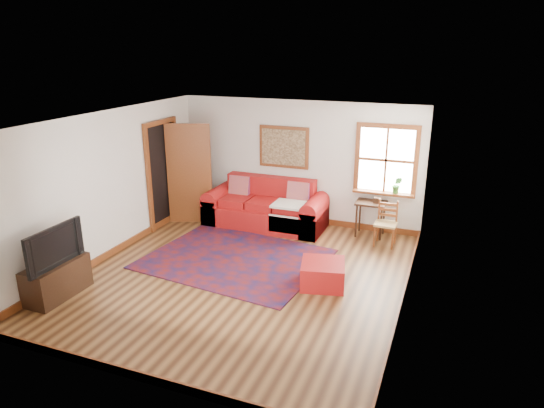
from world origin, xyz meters
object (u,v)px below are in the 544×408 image
at_px(red_ottoman, 323,274).
at_px(side_table, 371,208).
at_px(red_leather_sofa, 266,210).
at_px(media_cabinet, 57,279).
at_px(ladder_back_chair, 386,222).

height_order(red_ottoman, side_table, side_table).
xyz_separation_m(red_leather_sofa, side_table, (2.08, 0.18, 0.24)).
distance_m(side_table, media_cabinet, 5.57).
relative_size(red_leather_sofa, ladder_back_chair, 2.93).
height_order(red_ottoman, ladder_back_chair, ladder_back_chair).
relative_size(red_ottoman, ladder_back_chair, 0.79).
bearing_deg(side_table, red_leather_sofa, -175.03).
bearing_deg(ladder_back_chair, red_leather_sofa, 176.58).
relative_size(side_table, ladder_back_chair, 0.82).
distance_m(red_leather_sofa, media_cabinet, 4.23).
relative_size(red_ottoman, media_cabinet, 0.67).
distance_m(red_leather_sofa, red_ottoman, 2.77).
bearing_deg(red_ottoman, red_leather_sofa, 116.61).
relative_size(red_leather_sofa, red_ottoman, 3.71).
height_order(red_leather_sofa, red_ottoman, red_leather_sofa).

